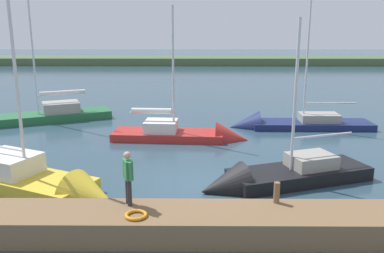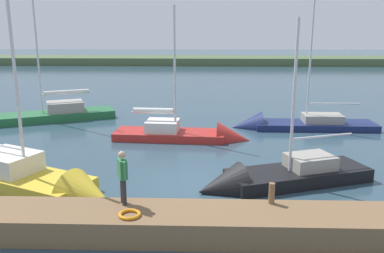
{
  "view_description": "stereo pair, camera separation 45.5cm",
  "coord_description": "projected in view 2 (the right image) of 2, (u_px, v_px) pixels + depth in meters",
  "views": [
    {
      "loc": [
        0.14,
        15.1,
        6.14
      ],
      "look_at": [
        0.3,
        -3.39,
        1.57
      ],
      "focal_mm": 37.88,
      "sensor_mm": 36.0,
      "label": 1
    },
    {
      "loc": [
        -0.31,
        15.09,
        6.14
      ],
      "look_at": [
        0.3,
        -3.39,
        1.57
      ],
      "focal_mm": 37.88,
      "sensor_mm": 36.0,
      "label": 2
    }
  ],
  "objects": [
    {
      "name": "sailboat_behind_pier",
      "position": [
        39.0,
        186.0,
        15.6
      ],
      "size": [
        8.24,
        5.32,
        9.19
      ],
      "rotation": [
        0.0,
        0.0,
        2.71
      ],
      "color": "gold",
      "rests_on": "ground_plane"
    },
    {
      "name": "sailboat_mid_channel",
      "position": [
        290.0,
        127.0,
        25.14
      ],
      "size": [
        8.78,
        2.1,
        9.3
      ],
      "rotation": [
        0.0,
        0.0,
        -0.01
      ],
      "color": "navy",
      "rests_on": "ground_plane"
    },
    {
      "name": "sailboat_inner_slip",
      "position": [
        31.0,
        119.0,
        26.85
      ],
      "size": [
        9.58,
        5.81,
        12.11
      ],
      "rotation": [
        0.0,
        0.0,
        0.41
      ],
      "color": "#236638",
      "rests_on": "ground_plane"
    },
    {
      "name": "life_ring_buoy",
      "position": [
        130.0,
        214.0,
        11.73
      ],
      "size": [
        0.66,
        0.66,
        0.1
      ],
      "primitive_type": "torus",
      "color": "orange",
      "rests_on": "dock_pier"
    },
    {
      "name": "person_on_dock",
      "position": [
        123.0,
        174.0,
        12.32
      ],
      "size": [
        0.39,
        0.6,
        1.7
      ],
      "rotation": [
        0.0,
        0.0,
        0.42
      ],
      "color": "#28282D",
      "rests_on": "dock_pier"
    },
    {
      "name": "sailboat_near_dock",
      "position": [
        192.0,
        137.0,
        22.66
      ],
      "size": [
        7.67,
        2.53,
        8.23
      ],
      "rotation": [
        0.0,
        0.0,
        3.07
      ],
      "color": "#B22823",
      "rests_on": "ground_plane"
    },
    {
      "name": "ground_plane",
      "position": [
        197.0,
        185.0,
        16.13
      ],
      "size": [
        200.0,
        200.0,
        0.0
      ],
      "primitive_type": "plane",
      "color": "#2D4756"
    },
    {
      "name": "mooring_post_near",
      "position": [
        272.0,
        193.0,
        12.51
      ],
      "size": [
        0.19,
        0.19,
        0.67
      ],
      "primitive_type": "cylinder",
      "color": "brown",
      "rests_on": "dock_pier"
    },
    {
      "name": "sailboat_far_left",
      "position": [
        271.0,
        181.0,
        16.07
      ],
      "size": [
        7.41,
        4.22,
        7.37
      ],
      "rotation": [
        0.0,
        0.0,
        0.34
      ],
      "color": "black",
      "rests_on": "ground_plane"
    },
    {
      "name": "far_shoreline",
      "position": [
        204.0,
        64.0,
        68.46
      ],
      "size": [
        180.0,
        8.0,
        2.4
      ],
      "primitive_type": "cube",
      "color": "#4C603D",
      "rests_on": "ground_plane"
    },
    {
      "name": "dock_pier",
      "position": [
        194.0,
        224.0,
        12.13
      ],
      "size": [
        23.94,
        1.84,
        0.8
      ],
      "primitive_type": "cube",
      "color": "brown",
      "rests_on": "ground_plane"
    }
  ]
}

